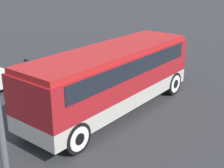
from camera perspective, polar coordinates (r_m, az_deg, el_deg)
ground_plane at (r=14.26m, az=-0.00°, el=-4.98°), size 120.00×120.00×0.00m
tour_bus at (r=13.66m, az=0.25°, el=1.92°), size 9.08×2.63×2.93m
parked_car_near at (r=18.24m, az=-11.21°, el=2.74°), size 4.00×1.89×1.41m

